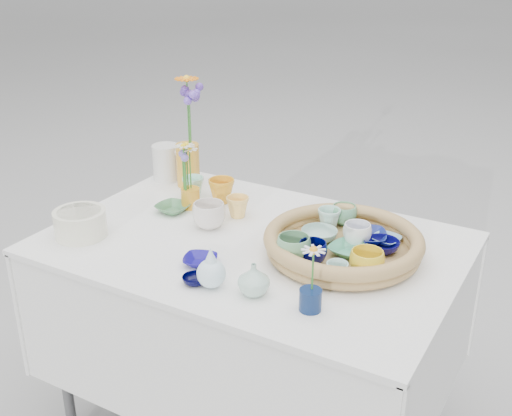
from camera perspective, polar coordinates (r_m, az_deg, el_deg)
The scene contains 32 objects.
wicker_tray at distance 1.91m, azimuth 7.75°, elevation -3.18°, with size 0.47×0.47×0.08m, color #9F7249, non-canonical shape.
tray_ceramic_0 at distance 1.98m, azimuth 9.74°, elevation -2.54°, with size 0.13×0.13×0.03m, color navy.
tray_ceramic_1 at distance 1.93m, azimuth 11.10°, elevation -3.34°, with size 0.11×0.11×0.03m, color #080648.
tray_ceramic_2 at distance 1.78m, azimuth 9.82°, elevation -4.86°, with size 0.10×0.10×0.08m, color gold.
tray_ceramic_3 at distance 1.89m, azimuth 8.21°, elevation -3.75°, with size 0.11×0.11×0.03m, color #429570.
tray_ceramic_4 at distance 1.83m, azimuth 3.36°, elevation -3.64°, with size 0.10×0.10×0.08m, color #609A6D.
tray_ceramic_5 at distance 1.97m, azimuth 5.64°, elevation -2.41°, with size 0.11×0.11×0.03m, color #9DC4B8.
tray_ceramic_6 at distance 2.04m, azimuth 6.51°, elevation -0.98°, with size 0.07×0.07×0.07m, color #A7D6C5.
tray_ceramic_7 at distance 1.95m, azimuth 8.98°, elevation -2.32°, with size 0.09×0.09×0.07m, color white.
tray_ceramic_8 at distance 1.98m, azimuth 11.51°, elevation -2.79°, with size 0.08×0.08×0.02m, color #7DB4D7.
tray_ceramic_9 at distance 1.83m, azimuth 5.05°, elevation -3.95°, with size 0.08×0.08×0.07m, color #01033E.
tray_ceramic_10 at distance 1.91m, azimuth 2.55°, elevation -3.30°, with size 0.11×0.11×0.03m, color #F0BE58.
tray_ceramic_11 at distance 1.75m, azimuth 7.22°, elevation -5.68°, with size 0.06×0.06×0.06m, color #A3D9D7.
tray_ceramic_12 at distance 2.08m, azimuth 7.83°, elevation -0.58°, with size 0.08×0.08×0.06m, color #63A97D.
loose_ceramic_0 at distance 2.27m, azimuth -3.07°, elevation 1.54°, with size 0.09×0.09×0.09m, color orange.
loose_ceramic_1 at distance 2.15m, azimuth -1.64°, elevation 0.11°, with size 0.08×0.08×0.07m, color #FFCC62.
loose_ceramic_2 at distance 2.22m, azimuth -7.43°, elevation -0.02°, with size 0.11×0.11×0.03m, color #43794C.
loose_ceramic_3 at distance 2.08m, azimuth -4.20°, elevation -0.65°, with size 0.11×0.11×0.09m, color silver.
loose_ceramic_4 at distance 1.87m, azimuth -4.97°, elevation -4.68°, with size 0.10×0.10×0.02m, color #110975.
loose_ceramic_5 at distance 2.33m, azimuth -5.60°, elevation 1.91°, with size 0.08×0.08×0.07m, color #A7E7CA.
loose_ceramic_6 at distance 1.77m, azimuth -5.46°, elevation -6.38°, with size 0.07×0.07×0.02m, color black.
fluted_bowl at distance 2.09m, azimuth -15.35°, elevation -1.32°, with size 0.16×0.16×0.09m, color silver, non-canonical shape.
bud_vase_paleblue at distance 1.73m, azimuth -4.01°, elevation -5.21°, with size 0.08×0.08×0.12m, color silver, non-canonical shape.
bud_vase_seafoam at distance 1.70m, azimuth -0.20°, elevation -6.34°, with size 0.09×0.09×0.09m, color #A1C5B4.
bud_vase_cobalt at distance 1.65m, azimuth 4.86°, elevation -8.14°, with size 0.06×0.06×0.06m, color #0C1F46.
single_daisy at distance 1.61m, azimuth 5.07°, elevation -5.50°, with size 0.07×0.07×0.13m, color silver, non-canonical shape.
tall_vase_yellow at distance 2.42m, azimuth -6.06°, elevation 3.83°, with size 0.09×0.09×0.16m, color gold.
gerbera at distance 2.36m, azimuth -6.06°, elevation 8.48°, with size 0.10×0.10×0.26m, color orange, non-canonical shape.
hydrangea at distance 2.36m, azimuth -5.89°, elevation 7.81°, with size 0.07×0.07×0.26m, color #56359F, non-canonical shape.
white_pitcher at distance 2.49m, azimuth -7.99°, elevation 4.03°, with size 0.14×0.10×0.14m, color silver, non-canonical shape.
daisy_cup at distance 2.24m, azimuth -5.84°, elevation 0.91°, with size 0.07×0.07×0.07m, color orange.
daisy_posy at distance 2.19m, azimuth -6.08°, elevation 3.73°, with size 0.08×0.08×0.17m, color silver, non-canonical shape.
Camera 1 is at (0.90, -1.55, 1.66)m, focal length 45.00 mm.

